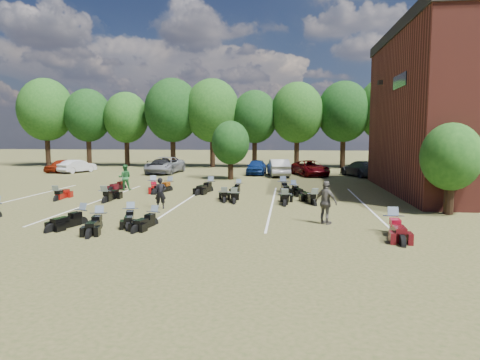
# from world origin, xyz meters

# --- Properties ---
(ground) EXTENTS (160.00, 160.00, 0.00)m
(ground) POSITION_xyz_m (0.00, 0.00, 0.00)
(ground) COLOR brown
(ground) RESTS_ON ground
(car_0) EXTENTS (2.26, 4.04, 1.30)m
(car_0) POSITION_xyz_m (-19.85, 20.38, 0.65)
(car_0) COLOR maroon
(car_0) RESTS_ON ground
(car_1) EXTENTS (2.66, 4.13, 1.28)m
(car_1) POSITION_xyz_m (-17.95, 19.96, 0.64)
(car_1) COLOR silver
(car_1) RESTS_ON ground
(car_2) EXTENTS (2.96, 5.90, 1.60)m
(car_2) POSITION_xyz_m (-9.10, 20.20, 0.80)
(car_2) COLOR gray
(car_2) RESTS_ON ground
(car_3) EXTENTS (2.02, 4.87, 1.41)m
(car_3) POSITION_xyz_m (-9.30, 20.35, 0.70)
(car_3) COLOR black
(car_3) RESTS_ON ground
(car_4) EXTENTS (1.80, 4.22, 1.42)m
(car_4) POSITION_xyz_m (-0.14, 20.02, 0.71)
(car_4) COLOR navy
(car_4) RESTS_ON ground
(car_5) EXTENTS (2.32, 4.93, 1.56)m
(car_5) POSITION_xyz_m (1.96, 18.68, 0.78)
(car_5) COLOR #9E9F9A
(car_5) RESTS_ON ground
(car_6) EXTENTS (3.78, 5.50, 1.40)m
(car_6) POSITION_xyz_m (4.85, 19.39, 0.70)
(car_6) COLOR #500408
(car_6) RESTS_ON ground
(car_7) EXTENTS (3.66, 5.29, 1.42)m
(car_7) POSITION_xyz_m (9.36, 19.25, 0.71)
(car_7) COLOR #343539
(car_7) RESTS_ON ground
(person_black) EXTENTS (0.64, 0.48, 1.60)m
(person_black) POSITION_xyz_m (-3.66, 0.97, 0.80)
(person_black) COLOR black
(person_black) RESTS_ON ground
(person_green) EXTENTS (1.01, 0.87, 1.76)m
(person_green) POSITION_xyz_m (-8.22, 7.70, 0.88)
(person_green) COLOR #266730
(person_green) RESTS_ON ground
(person_grey) EXTENTS (1.12, 1.06, 1.87)m
(person_grey) POSITION_xyz_m (4.46, -1.96, 0.93)
(person_grey) COLOR #555048
(person_grey) RESTS_ON ground
(motorcycle_1) EXTENTS (1.38, 2.35, 1.25)m
(motorcycle_1) POSITION_xyz_m (-5.89, -3.15, 0.00)
(motorcycle_1) COLOR black
(motorcycle_1) RESTS_ON ground
(motorcycle_2) EXTENTS (1.16, 2.35, 1.25)m
(motorcycle_2) POSITION_xyz_m (-4.81, -3.78, 0.00)
(motorcycle_2) COLOR black
(motorcycle_2) RESTS_ON ground
(motorcycle_3) EXTENTS (1.29, 2.28, 1.21)m
(motorcycle_3) POSITION_xyz_m (-3.96, -2.48, 0.00)
(motorcycle_3) COLOR black
(motorcycle_3) RESTS_ON ground
(motorcycle_4) EXTENTS (1.02, 2.14, 1.14)m
(motorcycle_4) POSITION_xyz_m (-2.78, -2.95, 0.00)
(motorcycle_4) COLOR black
(motorcycle_4) RESTS_ON ground
(motorcycle_6) EXTENTS (0.96, 2.57, 1.41)m
(motorcycle_6) POSITION_xyz_m (6.90, -3.43, 0.00)
(motorcycle_6) COLOR #4D0B10
(motorcycle_6) RESTS_ON ground
(motorcycle_7) EXTENTS (0.95, 2.31, 1.25)m
(motorcycle_7) POSITION_xyz_m (-10.38, 2.76, 0.00)
(motorcycle_7) COLOR maroon
(motorcycle_7) RESTS_ON ground
(motorcycle_9) EXTENTS (0.81, 2.43, 1.35)m
(motorcycle_9) POSITION_xyz_m (-7.33, 2.46, 0.00)
(motorcycle_9) COLOR black
(motorcycle_9) RESTS_ON ground
(motorcycle_10) EXTENTS (1.08, 2.34, 1.26)m
(motorcycle_10) POSITION_xyz_m (-0.11, 2.96, 0.00)
(motorcycle_10) COLOR black
(motorcycle_10) RESTS_ON ground
(motorcycle_11) EXTENTS (1.01, 2.30, 1.24)m
(motorcycle_11) POSITION_xyz_m (-0.69, 3.24, 0.00)
(motorcycle_11) COLOR black
(motorcycle_11) RESTS_ON ground
(motorcycle_12) EXTENTS (1.33, 2.44, 1.30)m
(motorcycle_12) POSITION_xyz_m (4.25, 2.89, 0.00)
(motorcycle_12) COLOR black
(motorcycle_12) RESTS_ON ground
(motorcycle_13) EXTENTS (0.89, 2.40, 1.32)m
(motorcycle_13) POSITION_xyz_m (2.70, 2.53, 0.00)
(motorcycle_13) COLOR black
(motorcycle_13) RESTS_ON ground
(motorcycle_14) EXTENTS (1.07, 2.14, 1.14)m
(motorcycle_14) POSITION_xyz_m (-8.70, 8.61, 0.00)
(motorcycle_14) COLOR #3D080F
(motorcycle_14) RESTS_ON ground
(motorcycle_15) EXTENTS (1.61, 2.65, 1.41)m
(motorcycle_15) POSITION_xyz_m (-6.24, 7.77, 0.00)
(motorcycle_15) COLOR maroon
(motorcycle_15) RESTS_ON ground
(motorcycle_16) EXTENTS (1.39, 2.65, 1.41)m
(motorcycle_16) POSITION_xyz_m (-2.33, 7.74, 0.00)
(motorcycle_16) COLOR black
(motorcycle_16) RESTS_ON ground
(motorcycle_17) EXTENTS (1.42, 2.53, 1.34)m
(motorcycle_17) POSITION_xyz_m (-5.12, 7.69, 0.00)
(motorcycle_17) COLOR black
(motorcycle_17) RESTS_ON ground
(motorcycle_18) EXTENTS (0.83, 2.11, 1.15)m
(motorcycle_18) POSITION_xyz_m (-0.44, 7.91, 0.00)
(motorcycle_18) COLOR black
(motorcycle_18) RESTS_ON ground
(motorcycle_19) EXTENTS (1.25, 2.26, 1.20)m
(motorcycle_19) POSITION_xyz_m (3.22, 7.32, 0.00)
(motorcycle_19) COLOR black
(motorcycle_19) RESTS_ON ground
(motorcycle_20) EXTENTS (1.13, 2.60, 1.40)m
(motorcycle_20) POSITION_xyz_m (2.53, 8.21, 0.00)
(motorcycle_20) COLOR black
(motorcycle_20) RESTS_ON ground
(tree_line) EXTENTS (56.00, 6.00, 9.79)m
(tree_line) POSITION_xyz_m (-1.00, 29.00, 6.31)
(tree_line) COLOR black
(tree_line) RESTS_ON ground
(young_tree_near_building) EXTENTS (2.80, 2.80, 4.16)m
(young_tree_near_building) POSITION_xyz_m (10.50, 1.00, 2.75)
(young_tree_near_building) COLOR black
(young_tree_near_building) RESTS_ON ground
(young_tree_midfield) EXTENTS (3.20, 3.20, 4.70)m
(young_tree_midfield) POSITION_xyz_m (-2.00, 15.50, 3.09)
(young_tree_midfield) COLOR black
(young_tree_midfield) RESTS_ON ground
(parking_lines) EXTENTS (20.10, 14.00, 0.01)m
(parking_lines) POSITION_xyz_m (-3.00, 3.00, 0.01)
(parking_lines) COLOR silver
(parking_lines) RESTS_ON ground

